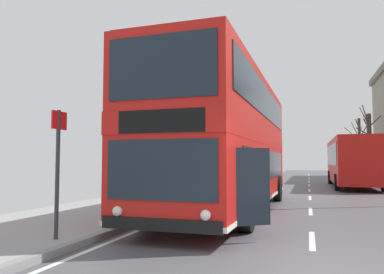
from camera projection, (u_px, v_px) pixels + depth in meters
name	position (u px, v px, depth m)	size (l,w,h in m)	color
ground	(263.00, 270.00, 5.57)	(15.80, 140.00, 0.20)	#4E4E53
double_decker_bus_main	(228.00, 142.00, 12.60)	(3.29, 11.61, 4.41)	red
background_bus_far_lane	(352.00, 161.00, 24.66)	(2.73, 10.96, 3.09)	red
bus_stop_sign_near	(58.00, 159.00, 7.39)	(0.08, 0.44, 2.52)	#2D2D33
bare_tree_far_00	(369.00, 144.00, 33.53)	(1.95, 2.55, 6.58)	#423328
bare_tree_far_01	(360.00, 145.00, 41.94)	(2.64, 1.84, 6.39)	#4C3D2D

